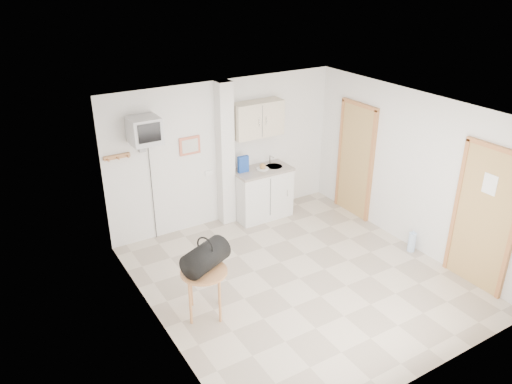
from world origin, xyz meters
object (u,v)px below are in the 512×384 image
crt_television (144,131)px  water_bottle (412,242)px  round_table (204,277)px  duffel_bag (206,257)px

crt_television → water_bottle: size_ratio=5.99×
crt_television → water_bottle: bearing=-34.1°
crt_television → water_bottle: (3.43, -2.32, -1.77)m
round_table → water_bottle: size_ratio=1.85×
crt_television → round_table: bearing=-92.0°
water_bottle → duffel_bag: bearing=174.6°
duffel_bag → water_bottle: duffel_bag is taller
round_table → water_bottle: (3.50, -0.30, -0.41)m
round_table → water_bottle: bearing=-4.9°
round_table → water_bottle: round_table is taller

